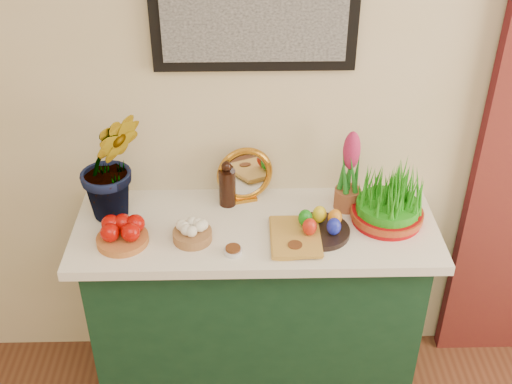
# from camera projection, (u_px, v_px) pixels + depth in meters

# --- Properties ---
(sideboard) EXTENTS (1.30, 0.45, 0.85)m
(sideboard) POSITION_uv_depth(u_px,v_px,m) (256.00, 311.00, 2.73)
(sideboard) COLOR #143720
(sideboard) RESTS_ON ground
(tablecloth) EXTENTS (1.40, 0.55, 0.04)m
(tablecloth) POSITION_uv_depth(u_px,v_px,m) (256.00, 228.00, 2.49)
(tablecloth) COLOR white
(tablecloth) RESTS_ON sideboard
(hyacinth_green) EXTENTS (0.36, 0.33, 0.59)m
(hyacinth_green) POSITION_uv_depth(u_px,v_px,m) (109.00, 148.00, 2.37)
(hyacinth_green) COLOR #207A21
(hyacinth_green) RESTS_ON tablecloth
(apple_bowl) EXTENTS (0.24, 0.24, 0.10)m
(apple_bowl) POSITION_uv_depth(u_px,v_px,m) (122.00, 234.00, 2.36)
(apple_bowl) COLOR #AE602C
(apple_bowl) RESTS_ON tablecloth
(garlic_basket) EXTENTS (0.19, 0.19, 0.08)m
(garlic_basket) POSITION_uv_depth(u_px,v_px,m) (192.00, 232.00, 2.37)
(garlic_basket) COLOR #A77443
(garlic_basket) RESTS_ON tablecloth
(vinegar_cruet) EXTENTS (0.07, 0.07, 0.20)m
(vinegar_cruet) POSITION_uv_depth(u_px,v_px,m) (227.00, 186.00, 2.54)
(vinegar_cruet) COLOR black
(vinegar_cruet) RESTS_ON tablecloth
(mirror) EXTENTS (0.24, 0.11, 0.23)m
(mirror) POSITION_uv_depth(u_px,v_px,m) (245.00, 175.00, 2.56)
(mirror) COLOR orange
(mirror) RESTS_ON tablecloth
(book) EXTENTS (0.17, 0.25, 0.03)m
(book) POSITION_uv_depth(u_px,v_px,m) (270.00, 237.00, 2.38)
(book) COLOR #BD8C36
(book) RESTS_ON tablecloth
(spice_dish_left) EXTENTS (0.07, 0.07, 0.03)m
(spice_dish_left) POSITION_uv_depth(u_px,v_px,m) (233.00, 250.00, 2.32)
(spice_dish_left) COLOR silver
(spice_dish_left) RESTS_ON tablecloth
(spice_dish_right) EXTENTS (0.07, 0.07, 0.03)m
(spice_dish_right) POSITION_uv_depth(u_px,v_px,m) (295.00, 247.00, 2.33)
(spice_dish_right) COLOR silver
(spice_dish_right) RESTS_ON tablecloth
(egg_plate) EXTENTS (0.26, 0.26, 0.09)m
(egg_plate) POSITION_uv_depth(u_px,v_px,m) (320.00, 226.00, 2.41)
(egg_plate) COLOR black
(egg_plate) RESTS_ON tablecloth
(hyacinth_pink) EXTENTS (0.10, 0.10, 0.34)m
(hyacinth_pink) POSITION_uv_depth(u_px,v_px,m) (349.00, 175.00, 2.48)
(hyacinth_pink) COLOR brown
(hyacinth_pink) RESTS_ON tablecloth
(wheatgrass_sabzeh) EXTENTS (0.28, 0.28, 0.23)m
(wheatgrass_sabzeh) POSITION_uv_depth(u_px,v_px,m) (389.00, 199.00, 2.44)
(wheatgrass_sabzeh) COLOR #9C060A
(wheatgrass_sabzeh) RESTS_ON tablecloth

